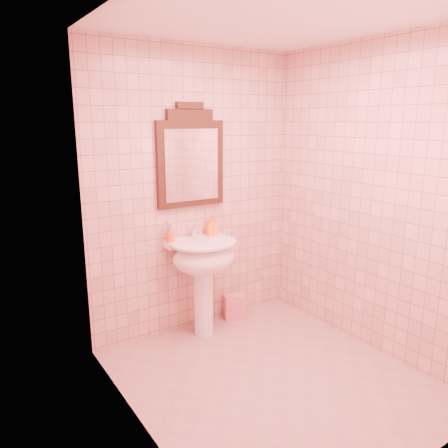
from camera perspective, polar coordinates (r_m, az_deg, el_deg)
floor at (r=3.47m, az=6.13°, el=-19.38°), size 2.20×2.20×0.00m
back_wall at (r=3.88m, az=-3.76°, el=4.10°), size 2.00×0.02×2.50m
pedestal_sink at (r=3.80m, az=-2.67°, el=-5.23°), size 0.58×0.58×0.86m
faucet at (r=3.84m, az=-3.75°, el=-1.03°), size 0.04×0.16×0.11m
mirror at (r=3.79m, az=-4.39°, el=8.44°), size 0.63×0.06×0.88m
toothbrush_cup at (r=3.75m, az=-7.05°, el=-1.62°), size 0.07×0.07×0.17m
soap_dispenser at (r=3.92m, az=-1.63°, el=-0.13°), size 0.10×0.10×0.19m
towel at (r=4.29m, az=1.35°, el=-10.77°), size 0.23×0.19×0.24m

